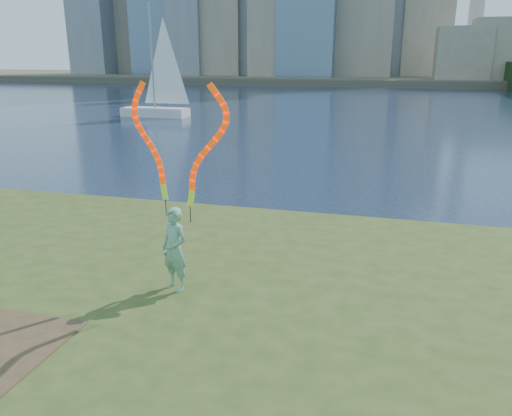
% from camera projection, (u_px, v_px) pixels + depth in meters
% --- Properties ---
extents(ground, '(320.00, 320.00, 0.00)m').
position_uv_depth(ground, '(171.00, 320.00, 9.44)').
color(ground, '#17233B').
rests_on(ground, ground).
extents(grassy_knoll, '(20.00, 18.00, 0.80)m').
position_uv_depth(grassy_knoll, '(104.00, 377.00, 7.22)').
color(grassy_knoll, '#374619').
rests_on(grassy_knoll, ground).
extents(far_shore, '(320.00, 40.00, 1.20)m').
position_uv_depth(far_shore, '(374.00, 79.00, 97.02)').
color(far_shore, '#474234').
rests_on(far_shore, ground).
extents(woman_with_ribbons, '(1.85, 0.81, 3.91)m').
position_uv_depth(woman_with_ribbons, '(175.00, 212.00, 8.52)').
color(woman_with_ribbons, '#1C7445').
rests_on(woman_with_ribbons, grassy_knoll).
extents(sailboat, '(5.88, 1.90, 8.89)m').
position_uv_depth(sailboat, '(158.00, 98.00, 40.66)').
color(sailboat, silver).
rests_on(sailboat, ground).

